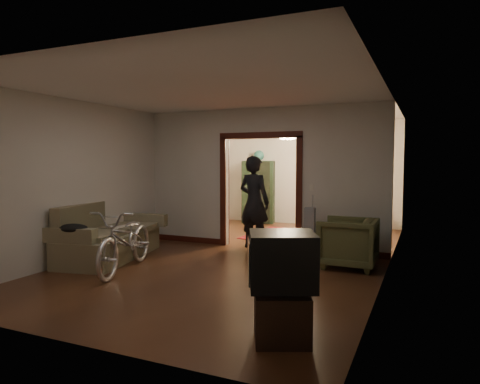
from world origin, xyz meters
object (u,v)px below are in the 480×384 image
Objects in this scene: sofa at (110,231)px; desk at (346,215)px; bicycle at (126,240)px; person at (254,202)px; armchair at (348,243)px; locker at (259,192)px.

desk is (3.34, 4.85, -0.11)m from sofa.
bicycle is 2.80m from person.
person is at bearing 49.32° from bicycle.
armchair is 5.28m from locker.
bicycle is 1.80× the size of desk.
person is at bearing -81.35° from locker.
person reaches higher than desk.
desk is (2.50, -0.39, -0.48)m from locker.
armchair is at bearing 12.09° from bicycle.
sofa is 5.32m from locker.
armchair is (4.04, 1.06, -0.09)m from sofa.
desk is at bearing 50.10° from bicycle.
person is 1.75× the size of desk.
bicycle is 1.09× the size of locker.
armchair is at bearing -81.23° from desk.
armchair is at bearing 3.25° from sofa.
person is 1.06× the size of locker.
locker is at bearing 74.79° from bicycle.
person is (2.03, 1.91, 0.43)m from sofa.
armchair is (3.20, 1.65, -0.09)m from bicycle.
bicycle reaches higher than armchair.
bicycle is 5.84m from locker.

